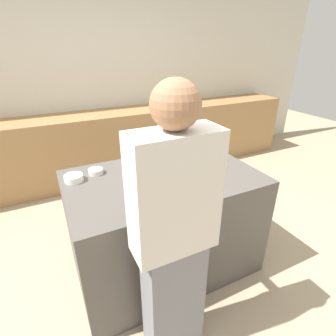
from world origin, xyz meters
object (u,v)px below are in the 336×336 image
at_px(candy_bowl_far_left, 74,178).
at_px(person, 173,238).
at_px(candy_bowl_center_rear, 171,153).
at_px(candy_bowl_behind_tray, 136,164).
at_px(baking_tray, 178,178).
at_px(decorative_tree, 188,142).
at_px(gingerbread_house, 178,163).
at_px(candy_bowl_near_tray_left, 96,171).

xyz_separation_m(candy_bowl_far_left, person, (0.38, -0.87, -0.04)).
bearing_deg(candy_bowl_far_left, candy_bowl_center_rear, 8.81).
xyz_separation_m(candy_bowl_center_rear, candy_bowl_behind_tray, (-0.38, -0.12, 0.01)).
bearing_deg(candy_bowl_far_left, baking_tray, -23.33).
xyz_separation_m(candy_bowl_center_rear, person, (-0.50, -1.01, -0.03)).
height_order(baking_tray, candy_bowl_far_left, candy_bowl_far_left).
bearing_deg(decorative_tree, gingerbread_house, -136.26).
distance_m(decorative_tree, candy_bowl_far_left, 0.92).
relative_size(candy_bowl_center_rear, person, 0.08).
distance_m(candy_bowl_near_tray_left, person, 0.95).
distance_m(candy_bowl_far_left, person, 0.95).
relative_size(candy_bowl_near_tray_left, candy_bowl_center_rear, 0.85).
bearing_deg(candy_bowl_far_left, candy_bowl_near_tray_left, 16.52).
distance_m(decorative_tree, candy_bowl_center_rear, 0.33).
distance_m(gingerbread_house, candy_bowl_far_left, 0.78).
relative_size(gingerbread_house, candy_bowl_center_rear, 2.30).
bearing_deg(decorative_tree, candy_bowl_behind_tray, 158.10).
height_order(baking_tray, decorative_tree, decorative_tree).
relative_size(baking_tray, decorative_tree, 0.88).
distance_m(decorative_tree, candy_bowl_near_tray_left, 0.76).
relative_size(candy_bowl_far_left, person, 0.08).
bearing_deg(gingerbread_house, candy_bowl_near_tray_left, 146.50).
bearing_deg(decorative_tree, candy_bowl_far_left, 171.27).
relative_size(baking_tray, candy_bowl_far_left, 2.66).
relative_size(baking_tray, candy_bowl_behind_tray, 2.62).
relative_size(candy_bowl_near_tray_left, candy_bowl_behind_tray, 0.81).
height_order(baking_tray, candy_bowl_near_tray_left, candy_bowl_near_tray_left).
relative_size(decorative_tree, person, 0.24).
distance_m(candy_bowl_center_rear, candy_bowl_far_left, 0.89).
xyz_separation_m(gingerbread_house, candy_bowl_center_rear, (0.17, 0.44, -0.11)).
height_order(gingerbread_house, decorative_tree, decorative_tree).
bearing_deg(person, decorative_tree, 55.36).
height_order(candy_bowl_behind_tray, person, person).
distance_m(candy_bowl_near_tray_left, candy_bowl_center_rear, 0.71).
height_order(baking_tray, person, person).
bearing_deg(candy_bowl_near_tray_left, person, -77.37).
bearing_deg(gingerbread_house, candy_bowl_behind_tray, 123.19).
xyz_separation_m(candy_bowl_behind_tray, candy_bowl_far_left, (-0.50, -0.02, -0.00)).
bearing_deg(candy_bowl_center_rear, gingerbread_house, -110.89).
bearing_deg(baking_tray, candy_bowl_behind_tray, 123.14).
relative_size(candy_bowl_near_tray_left, candy_bowl_far_left, 0.82).
bearing_deg(gingerbread_house, baking_tray, -148.99).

